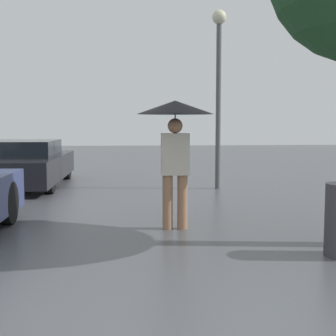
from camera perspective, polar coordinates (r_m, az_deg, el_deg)
name	(u,v)px	position (r m, az deg, el deg)	size (l,w,h in m)	color
pedestrian	(175,126)	(6.84, 0.88, 5.15)	(1.12, 1.12, 1.90)	#9E7051
parked_car_farthest	(25,164)	(12.20, -17.00, 0.47)	(1.83, 4.47, 1.15)	black
street_lamp	(219,71)	(11.31, 6.19, 11.73)	(0.34, 0.34, 4.20)	#515456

